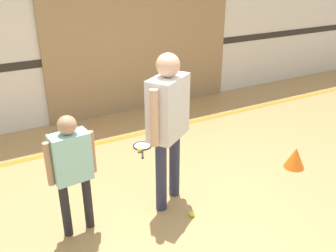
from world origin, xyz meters
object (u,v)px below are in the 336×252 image
at_px(person_student_left, 72,163).
at_px(racket_spare_on_floor, 142,146).
at_px(tennis_ball_by_spare_racket, 140,150).
at_px(training_cone, 295,158).
at_px(tennis_ball_near_instructor, 192,214).
at_px(person_instructor, 168,116).

height_order(person_student_left, racket_spare_on_floor, person_student_left).
relative_size(tennis_ball_by_spare_racket, training_cone, 0.24).
relative_size(person_student_left, tennis_ball_near_instructor, 18.84).
bearing_deg(racket_spare_on_floor, tennis_ball_near_instructor, 17.28).
distance_m(person_instructor, training_cone, 2.01).
relative_size(racket_spare_on_floor, tennis_ball_by_spare_racket, 7.82).
distance_m(person_instructor, racket_spare_on_floor, 1.69).
xyz_separation_m(person_student_left, training_cone, (2.80, -0.13, -0.63)).
bearing_deg(person_student_left, racket_spare_on_floor, 39.98).
bearing_deg(person_student_left, training_cone, -8.02).
xyz_separation_m(racket_spare_on_floor, tennis_ball_near_instructor, (-0.20, -1.67, 0.02)).
relative_size(tennis_ball_near_instructor, tennis_ball_by_spare_racket, 1.00).
bearing_deg(tennis_ball_by_spare_racket, tennis_ball_near_instructor, -93.97).
bearing_deg(training_cone, racket_spare_on_floor, 135.98).
bearing_deg(tennis_ball_near_instructor, training_cone, 7.42).
relative_size(person_instructor, tennis_ball_by_spare_racket, 25.45).
distance_m(person_student_left, tennis_ball_near_instructor, 1.37).
relative_size(person_student_left, training_cone, 4.46).
height_order(person_student_left, tennis_ball_near_instructor, person_student_left).
bearing_deg(person_student_left, tennis_ball_near_instructor, -23.19).
distance_m(tennis_ball_near_instructor, tennis_ball_by_spare_racket, 1.56).
xyz_separation_m(tennis_ball_near_instructor, training_cone, (1.70, 0.22, 0.11)).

